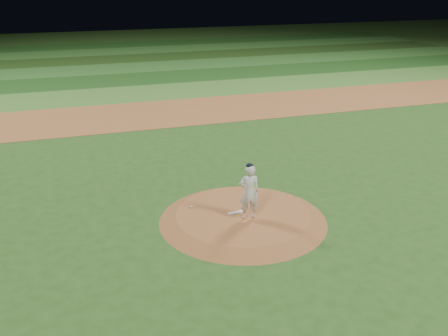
# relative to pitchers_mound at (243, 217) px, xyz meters

# --- Properties ---
(ground) EXTENTS (120.00, 120.00, 0.00)m
(ground) POSITION_rel_pitchers_mound_xyz_m (0.00, 0.00, -0.12)
(ground) COLOR #28521A
(ground) RESTS_ON ground
(infield_dirt_band) EXTENTS (70.00, 6.00, 0.02)m
(infield_dirt_band) POSITION_rel_pitchers_mound_xyz_m (0.00, 14.00, -0.12)
(infield_dirt_band) COLOR #9C5D30
(infield_dirt_band) RESTS_ON ground
(outfield_stripe_0) EXTENTS (70.00, 5.00, 0.02)m
(outfield_stripe_0) POSITION_rel_pitchers_mound_xyz_m (0.00, 19.50, -0.12)
(outfield_stripe_0) COLOR #41782B
(outfield_stripe_0) RESTS_ON ground
(outfield_stripe_1) EXTENTS (70.00, 5.00, 0.02)m
(outfield_stripe_1) POSITION_rel_pitchers_mound_xyz_m (0.00, 24.50, -0.12)
(outfield_stripe_1) COLOR #1D4B18
(outfield_stripe_1) RESTS_ON ground
(outfield_stripe_2) EXTENTS (70.00, 5.00, 0.02)m
(outfield_stripe_2) POSITION_rel_pitchers_mound_xyz_m (0.00, 29.50, -0.12)
(outfield_stripe_2) COLOR #2E6A26
(outfield_stripe_2) RESTS_ON ground
(outfield_stripe_3) EXTENTS (70.00, 5.00, 0.02)m
(outfield_stripe_3) POSITION_rel_pitchers_mound_xyz_m (0.00, 34.50, -0.12)
(outfield_stripe_3) COLOR #214315
(outfield_stripe_3) RESTS_ON ground
(outfield_stripe_4) EXTENTS (70.00, 5.00, 0.02)m
(outfield_stripe_4) POSITION_rel_pitchers_mound_xyz_m (0.00, 39.50, -0.12)
(outfield_stripe_4) COLOR #2F6A26
(outfield_stripe_4) RESTS_ON ground
(outfield_stripe_5) EXTENTS (70.00, 5.00, 0.02)m
(outfield_stripe_5) POSITION_rel_pitchers_mound_xyz_m (0.00, 44.50, -0.12)
(outfield_stripe_5) COLOR #1C4C18
(outfield_stripe_5) RESTS_ON ground
(pitchers_mound) EXTENTS (5.50, 5.50, 0.25)m
(pitchers_mound) POSITION_rel_pitchers_mound_xyz_m (0.00, 0.00, 0.00)
(pitchers_mound) COLOR #9C5C30
(pitchers_mound) RESTS_ON ground
(pitching_rubber) EXTENTS (0.59, 0.22, 0.03)m
(pitching_rubber) POSITION_rel_pitchers_mound_xyz_m (-0.19, 0.11, 0.14)
(pitching_rubber) COLOR silver
(pitching_rubber) RESTS_ON pitchers_mound
(rosin_bag) EXTENTS (0.11, 0.11, 0.06)m
(rosin_bag) POSITION_rel_pitchers_mound_xyz_m (-1.50, 0.94, 0.16)
(rosin_bag) COLOR beige
(rosin_bag) RESTS_ON pitchers_mound
(pitcher_on_mound) EXTENTS (0.71, 0.51, 1.88)m
(pitcher_on_mound) POSITION_rel_pitchers_mound_xyz_m (0.06, -0.36, 1.05)
(pitcher_on_mound) COLOR white
(pitcher_on_mound) RESTS_ON pitchers_mound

